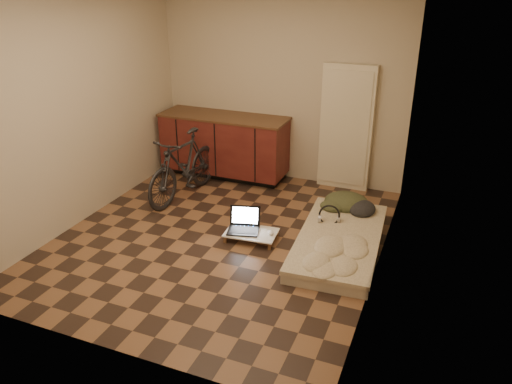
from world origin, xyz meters
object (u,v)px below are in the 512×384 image
at_px(lap_desk, 251,233).
at_px(futon, 339,241).
at_px(laptop, 244,225).
at_px(bicycle, 183,163).

bearing_deg(lap_desk, futon, 7.03).
distance_m(lap_desk, laptop, 0.12).
xyz_separation_m(bicycle, futon, (2.22, -0.54, -0.41)).
height_order(futon, lap_desk, futon).
relative_size(bicycle, laptop, 3.65).
bearing_deg(futon, laptop, -174.28).
distance_m(bicycle, laptop, 1.40).
xyz_separation_m(bicycle, laptop, (1.16, -0.71, -0.34)).
distance_m(futon, laptop, 1.08).
bearing_deg(bicycle, futon, -6.87).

